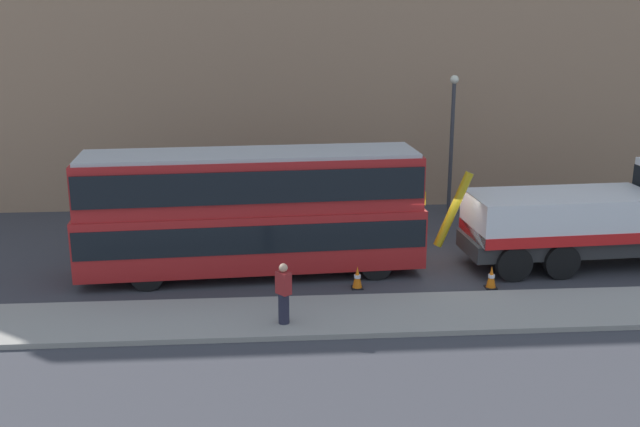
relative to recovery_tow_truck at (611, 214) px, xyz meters
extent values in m
plane|color=#38383D|center=(-5.75, 0.30, -1.76)|extent=(120.00, 120.00, 0.00)
cube|color=gray|center=(-5.75, -3.90, -1.68)|extent=(60.00, 2.80, 0.15)
cube|color=#9E7A5B|center=(-5.75, 8.92, 6.24)|extent=(60.00, 1.20, 16.00)
cube|color=#2D2D2D|center=(-0.48, -0.03, -0.90)|extent=(9.12, 2.75, 0.55)
cube|color=silver|center=(-1.78, -0.11, 0.07)|extent=(6.25, 2.97, 1.40)
cube|color=red|center=(-1.78, -0.11, -0.45)|extent=(6.25, 3.02, 0.36)
cylinder|color=#B79914|center=(-5.48, -0.33, 0.37)|extent=(1.25, 0.35, 2.52)
cylinder|color=black|center=(-2.24, 0.97, -1.18)|extent=(1.18, 0.41, 1.16)
cylinder|color=black|center=(-2.11, -1.24, -1.18)|extent=(1.18, 0.41, 1.16)
cylinder|color=black|center=(-3.84, 0.88, -1.18)|extent=(1.18, 0.41, 1.16)
cylinder|color=black|center=(-3.71, -1.34, -1.18)|extent=(1.18, 0.41, 1.16)
cube|color=#AD1E1E|center=(-12.01, -0.03, -0.47)|extent=(11.13, 3.17, 1.90)
cube|color=#AD1E1E|center=(-12.01, -0.03, 1.33)|extent=(10.91, 3.05, 1.70)
cube|color=black|center=(-12.01, -0.03, -0.22)|extent=(11.03, 3.21, 0.90)
cube|color=black|center=(-12.01, -0.03, 1.43)|extent=(10.81, 3.20, 1.00)
cube|color=#B2B2B2|center=(-12.01, -0.03, 2.24)|extent=(10.68, 2.94, 0.12)
cube|color=yellow|center=(-6.50, 0.31, 0.78)|extent=(0.15, 1.50, 0.44)
cylinder|color=black|center=(-8.18, 1.29, -1.24)|extent=(1.06, 0.36, 1.04)
cylinder|color=black|center=(-8.05, -0.87, -1.24)|extent=(1.06, 0.36, 1.04)
cylinder|color=black|center=(-15.37, 0.85, -1.24)|extent=(1.06, 0.36, 1.04)
cylinder|color=black|center=(-15.24, -1.31, -1.24)|extent=(1.06, 0.36, 1.04)
cylinder|color=#232333|center=(-11.11, -4.46, -1.18)|extent=(0.42, 0.42, 0.85)
cube|color=maroon|center=(-11.11, -4.46, -0.45)|extent=(0.46, 0.47, 0.62)
sphere|color=tan|center=(-11.11, -4.46, -0.02)|extent=(0.24, 0.24, 0.24)
cone|color=orange|center=(-8.75, -1.64, -1.40)|extent=(0.32, 0.32, 0.72)
cylinder|color=white|center=(-8.75, -1.64, -1.36)|extent=(0.21, 0.21, 0.10)
cube|color=black|center=(-8.75, -1.64, -1.74)|extent=(0.36, 0.36, 0.04)
cone|color=orange|center=(-4.59, -1.92, -1.40)|extent=(0.32, 0.32, 0.72)
cylinder|color=white|center=(-4.59, -1.92, -1.36)|extent=(0.21, 0.21, 0.10)
cube|color=black|center=(-4.59, -1.92, -1.74)|extent=(0.36, 0.36, 0.04)
cylinder|color=#38383D|center=(-3.84, 6.72, 0.99)|extent=(0.16, 0.16, 5.50)
sphere|color=#EAE5C6|center=(-3.84, 6.72, 3.89)|extent=(0.36, 0.36, 0.36)
camera|label=1|loc=(-11.51, -23.22, 6.65)|focal=41.79mm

